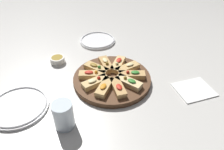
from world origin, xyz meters
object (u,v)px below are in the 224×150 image
(water_glass, at_px, (63,115))
(dipping_bowl, at_px, (57,60))
(napkin_stack, at_px, (194,89))
(plate_left, at_px, (18,106))
(plate_right, at_px, (97,40))
(serving_board, at_px, (112,79))

(water_glass, distance_m, dipping_bowl, 0.38)
(napkin_stack, height_order, dipping_bowl, dipping_bowl)
(plate_left, height_order, napkin_stack, plate_left)
(water_glass, bearing_deg, plate_right, 46.29)
(water_glass, bearing_deg, dipping_bowl, 68.77)
(plate_left, xyz_separation_m, napkin_stack, (0.58, -0.31, -0.00))
(plate_right, bearing_deg, napkin_stack, -80.28)
(napkin_stack, bearing_deg, plate_left, 152.32)
(serving_board, relative_size, dipping_bowl, 4.77)
(serving_board, distance_m, napkin_stack, 0.33)
(serving_board, bearing_deg, plate_right, 67.04)
(plate_left, distance_m, dipping_bowl, 0.30)
(plate_right, relative_size, water_glass, 1.96)
(plate_left, xyz_separation_m, water_glass, (0.10, -0.17, 0.04))
(serving_board, distance_m, plate_right, 0.34)
(plate_right, xyz_separation_m, water_glass, (-0.39, -0.41, 0.04))
(plate_left, bearing_deg, napkin_stack, -27.68)
(napkin_stack, xyz_separation_m, dipping_bowl, (-0.35, 0.49, 0.01))
(serving_board, relative_size, napkin_stack, 2.24)
(serving_board, height_order, plate_left, serving_board)
(dipping_bowl, bearing_deg, serving_board, -64.85)
(napkin_stack, relative_size, dipping_bowl, 2.12)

